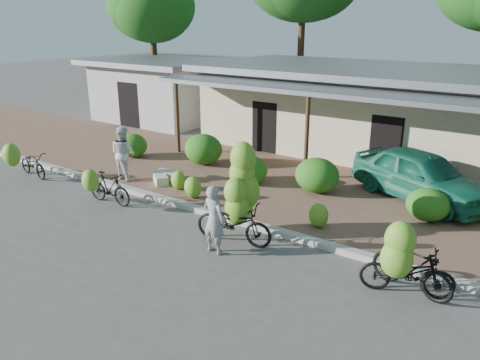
% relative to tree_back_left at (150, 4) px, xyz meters
% --- Properties ---
extents(ground, '(100.00, 100.00, 0.00)m').
position_rel_tree_back_left_xyz_m(ground, '(13.69, -13.11, -5.90)').
color(ground, '#504D4A').
rests_on(ground, ground).
extents(sidewalk, '(60.00, 6.00, 0.12)m').
position_rel_tree_back_left_xyz_m(sidewalk, '(13.69, -8.11, -5.84)').
color(sidewalk, brown).
rests_on(sidewalk, ground).
extents(curb, '(60.00, 0.25, 0.15)m').
position_rel_tree_back_left_xyz_m(curb, '(13.69, -11.11, -5.82)').
color(curb, '#A8A399').
rests_on(curb, ground).
extents(shop_main, '(13.00, 8.50, 3.35)m').
position_rel_tree_back_left_xyz_m(shop_main, '(13.69, -2.18, -4.17)').
color(shop_main, beige).
rests_on(shop_main, ground).
extents(shop_grey, '(7.00, 6.00, 3.15)m').
position_rel_tree_back_left_xyz_m(shop_grey, '(2.69, -2.12, -4.28)').
color(shop_grey, '#ADADA7').
rests_on(shop_grey, ground).
extents(tree_back_left, '(5.10, 4.97, 7.79)m').
position_rel_tree_back_left_xyz_m(tree_back_left, '(0.00, 0.00, 0.00)').
color(tree_back_left, '#45291B').
rests_on(tree_back_left, ground).
extents(hedge_0, '(1.15, 1.04, 0.90)m').
position_rel_tree_back_left_xyz_m(hedge_0, '(7.14, -8.55, -5.33)').
color(hedge_0, '#175012').
rests_on(hedge_0, sidewalk).
extents(hedge_1, '(1.41, 1.27, 1.10)m').
position_rel_tree_back_left_xyz_m(hedge_1, '(9.95, -7.74, -5.22)').
color(hedge_1, '#175012').
rests_on(hedge_1, sidewalk).
extents(hedge_2, '(1.15, 1.03, 0.89)m').
position_rel_tree_back_left_xyz_m(hedge_2, '(12.50, -8.54, -5.33)').
color(hedge_2, '#175012').
rests_on(hedge_2, sidewalk).
extents(hedge_3, '(1.36, 1.22, 1.06)m').
position_rel_tree_back_left_xyz_m(hedge_3, '(14.61, -8.05, -5.25)').
color(hedge_3, '#175012').
rests_on(hedge_3, sidewalk).
extents(hedge_4, '(1.11, 1.00, 0.87)m').
position_rel_tree_back_left_xyz_m(hedge_4, '(17.93, -8.35, -5.34)').
color(hedge_4, '#175012').
rests_on(hedge_4, sidewalk).
extents(bike_far_left, '(1.69, 1.29, 1.30)m').
position_rel_tree_back_left_xyz_m(bike_far_left, '(5.79, -12.05, -5.35)').
color(bike_far_left, black).
rests_on(bike_far_left, ground).
extents(bike_left, '(1.61, 1.14, 1.22)m').
position_rel_tree_back_left_xyz_m(bike_left, '(9.94, -12.20, -5.34)').
color(bike_left, black).
rests_on(bike_left, ground).
extents(bike_center, '(2.04, 1.38, 2.39)m').
position_rel_tree_back_left_xyz_m(bike_center, '(14.33, -11.84, -4.96)').
color(bike_center, black).
rests_on(bike_center, ground).
extents(bike_right, '(1.79, 1.33, 1.69)m').
position_rel_tree_back_left_xyz_m(bike_right, '(18.44, -12.06, -5.17)').
color(bike_right, black).
rests_on(bike_right, ground).
extents(bike_far_right, '(1.90, 1.15, 0.94)m').
position_rel_tree_back_left_xyz_m(bike_far_right, '(18.45, -11.99, -5.42)').
color(bike_far_right, black).
rests_on(bike_far_right, ground).
extents(loose_banana_a, '(0.48, 0.41, 0.60)m').
position_rel_tree_back_left_xyz_m(loose_banana_a, '(11.00, -10.29, -5.47)').
color(loose_banana_a, '#75AC2B').
rests_on(loose_banana_a, sidewalk).
extents(loose_banana_b, '(0.53, 0.45, 0.67)m').
position_rel_tree_back_left_xyz_m(loose_banana_b, '(11.85, -10.61, -5.44)').
color(loose_banana_b, '#75AC2B').
rests_on(loose_banana_b, sidewalk).
extents(loose_banana_c, '(0.51, 0.43, 0.64)m').
position_rel_tree_back_left_xyz_m(loose_banana_c, '(15.77, -10.35, -5.46)').
color(loose_banana_c, '#75AC2B').
rests_on(loose_banana_c, sidewalk).
extents(sack_near, '(0.92, 0.58, 0.30)m').
position_rel_tree_back_left_xyz_m(sack_near, '(10.10, -9.78, -5.63)').
color(sack_near, beige).
rests_on(sack_near, sidewalk).
extents(sack_far, '(0.83, 0.74, 0.28)m').
position_rel_tree_back_left_xyz_m(sack_far, '(10.13, -10.18, -5.64)').
color(sack_far, beige).
rests_on(sack_far, sidewalk).
extents(vendor, '(0.63, 0.44, 1.65)m').
position_rel_tree_back_left_xyz_m(vendor, '(14.30, -12.76, -5.07)').
color(vendor, gray).
rests_on(vendor, ground).
extents(bystander, '(0.85, 0.67, 1.75)m').
position_rel_tree_back_left_xyz_m(bystander, '(8.84, -10.51, -4.90)').
color(bystander, silver).
rests_on(bystander, sidewalk).
extents(teal_van, '(4.62, 3.33, 1.46)m').
position_rel_tree_back_left_xyz_m(teal_van, '(17.35, -6.91, -5.05)').
color(teal_van, '#16654A').
rests_on(teal_van, sidewalk).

